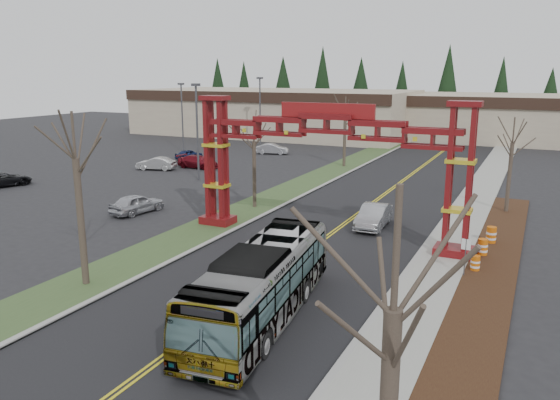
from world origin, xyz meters
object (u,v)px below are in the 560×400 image
Objects in this scene: parked_car_far_a at (272,149)px; bare_tree_median_far at (345,118)px; light_pole_mid at (182,113)px; barrel_north at (491,236)px; retail_building_west at (276,112)px; light_pole_near at (197,125)px; street_sign at (466,250)px; bare_tree_right_far at (512,144)px; parked_car_near_c at (5,179)px; bare_tree_right_near at (393,313)px; transit_bus at (262,284)px; parked_car_mid_a at (198,162)px; bare_tree_median_near at (76,160)px; light_pole_far at (260,107)px; silver_sedan at (374,216)px; barrel_south at (475,264)px; parked_car_near_a at (137,204)px; gateway_arch at (326,146)px; parked_car_mid_b at (189,154)px; barrel_mid at (483,248)px; retail_building_east at (531,118)px; parked_car_near_b at (156,164)px; bare_tree_median_mid at (254,142)px.

bare_tree_median_far is at bearing -130.52° from parked_car_far_a.
light_pole_mid reaches higher than barrel_north.
retail_building_west is 35.06m from bare_tree_median_far.
street_sign is at bearing -30.52° from light_pole_near.
retail_building_west is 69.16m from street_sign.
bare_tree_right_far is at bearing -139.92° from parked_car_far_a.
bare_tree_right_near is at bearing 169.55° from parked_car_near_c.
transit_bus is at bearing -51.17° from light_pole_near.
parked_car_mid_a is 0.62× the size of bare_tree_median_far.
light_pole_far is at bearing 108.35° from bare_tree_median_near.
silver_sedan is 9.53m from barrel_south.
bare_tree_median_near is at bearing -138.13° from barrel_north.
light_pole_near is at bearing -142.95° from parked_car_mid_a.
parked_car_near_a is 32.23m from parked_car_far_a.
light_pole_far is 4.71× the size of street_sign.
gateway_arch is 3.82× the size of silver_sedan.
parked_car_mid_b is 42.89m from barrel_mid.
barrel_mid is at bearing -90.50° from retail_building_east.
light_pole_near is (7.49, -2.84, 4.74)m from parked_car_near_b.
light_pole_mid reaches higher than gateway_arch.
street_sign reaches higher than barrel_mid.
transit_bus is at bearing 177.45° from parked_car_near_c.
parked_car_near_c is at bearing 149.09° from bare_tree_median_near.
bare_tree_median_near is 9.43× the size of barrel_south.
light_pole_mid is (2.12, 25.42, 4.60)m from parked_car_near_c.
parked_car_far_a is at bearing 113.75° from bare_tree_median_mid.
barrel_mid is 0.94× the size of barrel_north.
parked_car_mid_a reaches higher than parked_car_near_c.
street_sign is 2.26× the size of barrel_south.
retail_building_east is 18.33× the size of street_sign.
silver_sedan is at bearing 106.43° from bare_tree_right_near.
barrel_mid is (17.47, 13.19, -5.83)m from bare_tree_median_near.
bare_tree_right_far is 43.77m from light_pole_mid.
retail_building_west is at bearing 108.34° from bare_tree_median_near.
parked_car_far_a reaches higher than parked_car_mid_b.
gateway_arch is 16.07m from parked_car_near_a.
retail_building_east is 8.68× the size of parked_car_near_a.
retail_building_west reaches higher than parked_car_mid_b.
silver_sedan is 1.13× the size of parked_car_near_b.
parked_car_near_a is 25.12m from barrel_north.
bare_tree_median_mid reaches higher than parked_car_near_c.
barrel_north is (35.53, -12.37, -0.13)m from parked_car_near_b.
barrel_south is at bearing 68.37° from street_sign.
parked_car_near_a reaches higher than parked_car_near_c.
parked_car_near_a is at bearing -112.12° from retail_building_east.
barrel_north is (34.57, -35.02, -5.09)m from light_pole_far.
light_pole_mid is at bearing -91.93° from retail_building_west.
bare_tree_median_mid is 19.36m from street_sign.
bare_tree_median_mid is 19.52m from barrel_south.
bare_tree_right_far is (32.35, -6.45, 4.55)m from parked_car_mid_a.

